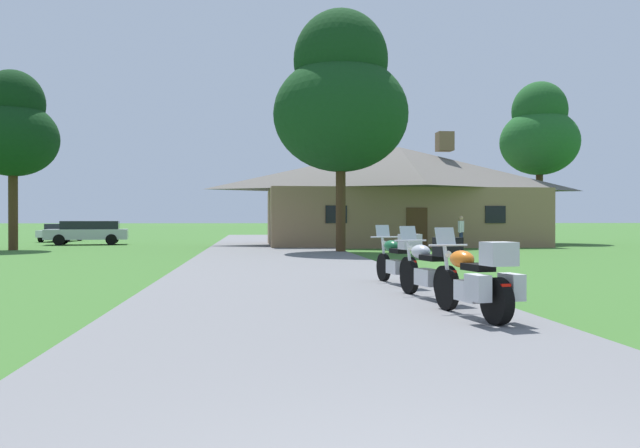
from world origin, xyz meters
TOP-DOWN VIEW (x-y plane):
  - ground_plane at (0.00, 20.00)m, footprint 500.00×500.00m
  - asphalt_driveway at (0.00, 18.00)m, footprint 6.40×80.00m
  - motorcycle_orange_nearest_to_camera at (2.22, 6.32)m, footprint 0.95×2.07m
  - motorcycle_silver_second_in_row at (2.18, 8.65)m, footprint 0.85×2.06m
  - motorcycle_green_farthest_in_row at (2.18, 11.19)m, footprint 0.80×2.07m
  - stone_lodge at (7.44, 33.74)m, footprint 15.87×8.41m
  - bystander_white_shirt_near_lodge at (9.32, 28.35)m, footprint 0.38×0.48m
  - tree_right_of_lodge at (17.12, 36.39)m, footprint 4.93×4.93m
  - tree_by_lodge_front at (2.95, 25.94)m, footprint 6.05×6.05m
  - tree_left_far at (-12.58, 30.00)m, footprint 4.31×4.31m
  - parked_silver_suv_far_left at (-10.64, 36.43)m, footprint 4.82×2.48m
  - parked_white_sedan_far_left at (-13.95, 42.56)m, footprint 2.04×4.27m

SIDE VIEW (x-z plane):
  - ground_plane at x=0.00m, z-range 0.00..0.00m
  - asphalt_driveway at x=0.00m, z-range 0.00..0.06m
  - motorcycle_orange_nearest_to_camera at x=2.22m, z-range -0.04..1.26m
  - motorcycle_silver_second_in_row at x=2.18m, z-range -0.03..1.27m
  - motorcycle_green_farthest_in_row at x=2.18m, z-range -0.03..1.27m
  - parked_white_sedan_far_left at x=-13.95m, z-range 0.04..1.24m
  - parked_silver_suv_far_left at x=-10.64m, z-range 0.08..1.48m
  - bystander_white_shirt_near_lodge at x=9.32m, z-range 0.10..1.76m
  - stone_lodge at x=7.44m, z-range -0.36..6.21m
  - tree_left_far at x=-12.58m, z-range 1.53..10.29m
  - tree_by_lodge_front at x=2.95m, z-range 1.47..12.35m
  - tree_right_of_lodge at x=17.12m, z-range 1.86..12.09m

